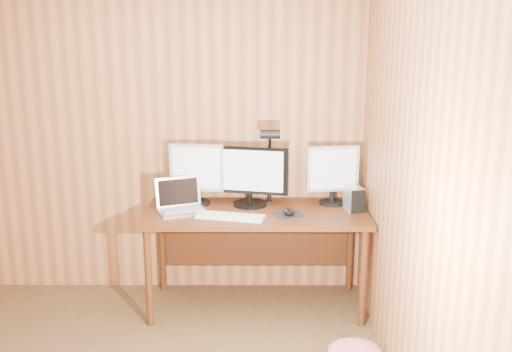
{
  "coord_description": "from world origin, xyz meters",
  "views": [
    {
      "loc": [
        0.94,
        -2.3,
        1.97
      ],
      "look_at": [
        0.93,
        1.58,
        1.02
      ],
      "focal_mm": 40.0,
      "sensor_mm": 36.0,
      "label": 1
    }
  ],
  "objects_px": {
    "laptop": "(181,203)",
    "mouse": "(289,212)",
    "desk": "(256,224)",
    "monitor_center": "(250,175)",
    "speaker": "(358,198)",
    "keyboard": "(230,216)",
    "phone": "(242,219)",
    "monitor_left": "(197,172)",
    "desk_lamp": "(270,155)",
    "monitor_right": "(333,173)",
    "hard_drive": "(354,199)"
  },
  "relations": [
    {
      "from": "mouse",
      "to": "hard_drive",
      "type": "distance_m",
      "value": 0.49
    },
    {
      "from": "desk",
      "to": "monitor_left",
      "type": "bearing_deg",
      "value": 167.57
    },
    {
      "from": "monitor_center",
      "to": "laptop",
      "type": "height_order",
      "value": "monitor_center"
    },
    {
      "from": "monitor_left",
      "to": "hard_drive",
      "type": "xyz_separation_m",
      "value": [
        1.15,
        -0.16,
        -0.16
      ]
    },
    {
      "from": "monitor_right",
      "to": "hard_drive",
      "type": "bearing_deg",
      "value": -58.24
    },
    {
      "from": "mouse",
      "to": "desk_lamp",
      "type": "xyz_separation_m",
      "value": [
        -0.13,
        0.22,
        0.36
      ]
    },
    {
      "from": "hard_drive",
      "to": "speaker",
      "type": "distance_m",
      "value": 0.14
    },
    {
      "from": "desk",
      "to": "monitor_center",
      "type": "xyz_separation_m",
      "value": [
        -0.05,
        0.06,
        0.35
      ]
    },
    {
      "from": "monitor_center",
      "to": "laptop",
      "type": "relative_size",
      "value": 1.42
    },
    {
      "from": "desk",
      "to": "hard_drive",
      "type": "bearing_deg",
      "value": -5.26
    },
    {
      "from": "desk_lamp",
      "to": "desk",
      "type": "bearing_deg",
      "value": -167.43
    },
    {
      "from": "keyboard",
      "to": "monitor_left",
      "type": "bearing_deg",
      "value": 140.65
    },
    {
      "from": "keyboard",
      "to": "speaker",
      "type": "xyz_separation_m",
      "value": [
        0.94,
        0.3,
        0.04
      ]
    },
    {
      "from": "monitor_center",
      "to": "keyboard",
      "type": "height_order",
      "value": "monitor_center"
    },
    {
      "from": "keyboard",
      "to": "hard_drive",
      "type": "relative_size",
      "value": 2.81
    },
    {
      "from": "hard_drive",
      "to": "speaker",
      "type": "bearing_deg",
      "value": 55.14
    },
    {
      "from": "laptop",
      "to": "mouse",
      "type": "relative_size",
      "value": 3.32
    },
    {
      "from": "laptop",
      "to": "monitor_center",
      "type": "bearing_deg",
      "value": -6.46
    },
    {
      "from": "monitor_center",
      "to": "monitor_right",
      "type": "relative_size",
      "value": 1.28
    },
    {
      "from": "hard_drive",
      "to": "monitor_center",
      "type": "bearing_deg",
      "value": 157.7
    },
    {
      "from": "monitor_center",
      "to": "monitor_left",
      "type": "bearing_deg",
      "value": -172.76
    },
    {
      "from": "desk",
      "to": "hard_drive",
      "type": "height_order",
      "value": "hard_drive"
    },
    {
      "from": "keyboard",
      "to": "desk",
      "type": "bearing_deg",
      "value": 66.53
    },
    {
      "from": "desk",
      "to": "phone",
      "type": "relative_size",
      "value": 16.25
    },
    {
      "from": "monitor_center",
      "to": "mouse",
      "type": "height_order",
      "value": "monitor_center"
    },
    {
      "from": "desk",
      "to": "desk_lamp",
      "type": "bearing_deg",
      "value": 24.82
    },
    {
      "from": "desk",
      "to": "speaker",
      "type": "bearing_deg",
      "value": 4.66
    },
    {
      "from": "desk",
      "to": "speaker",
      "type": "xyz_separation_m",
      "value": [
        0.76,
        0.06,
        0.18
      ]
    },
    {
      "from": "monitor_left",
      "to": "speaker",
      "type": "bearing_deg",
      "value": 5.33
    },
    {
      "from": "hard_drive",
      "to": "desk_lamp",
      "type": "distance_m",
      "value": 0.68
    },
    {
      "from": "mouse",
      "to": "speaker",
      "type": "bearing_deg",
      "value": 8.42
    },
    {
      "from": "monitor_center",
      "to": "desk",
      "type": "bearing_deg",
      "value": -42.0
    },
    {
      "from": "mouse",
      "to": "speaker",
      "type": "distance_m",
      "value": 0.58
    },
    {
      "from": "desk",
      "to": "laptop",
      "type": "relative_size",
      "value": 4.01
    },
    {
      "from": "speaker",
      "to": "laptop",
      "type": "bearing_deg",
      "value": -173.9
    },
    {
      "from": "desk",
      "to": "mouse",
      "type": "height_order",
      "value": "mouse"
    },
    {
      "from": "monitor_left",
      "to": "desk",
      "type": "bearing_deg",
      "value": -5.41
    },
    {
      "from": "monitor_right",
      "to": "mouse",
      "type": "distance_m",
      "value": 0.48
    },
    {
      "from": "hard_drive",
      "to": "desk_lamp",
      "type": "height_order",
      "value": "desk_lamp"
    },
    {
      "from": "monitor_right",
      "to": "desk",
      "type": "bearing_deg",
      "value": -178.56
    },
    {
      "from": "monitor_center",
      "to": "hard_drive",
      "type": "height_order",
      "value": "monitor_center"
    },
    {
      "from": "monitor_right",
      "to": "mouse",
      "type": "xyz_separation_m",
      "value": [
        -0.34,
        -0.28,
        -0.21
      ]
    },
    {
      "from": "monitor_right",
      "to": "keyboard",
      "type": "bearing_deg",
      "value": -163.87
    },
    {
      "from": "keyboard",
      "to": "desk_lamp",
      "type": "distance_m",
      "value": 0.55
    },
    {
      "from": "monitor_left",
      "to": "speaker",
      "type": "xyz_separation_m",
      "value": [
        1.2,
        -0.04,
        -0.19
      ]
    },
    {
      "from": "keyboard",
      "to": "phone",
      "type": "relative_size",
      "value": 5.02
    },
    {
      "from": "phone",
      "to": "mouse",
      "type": "bearing_deg",
      "value": 1.97
    },
    {
      "from": "speaker",
      "to": "desk_lamp",
      "type": "distance_m",
      "value": 0.73
    },
    {
      "from": "laptop",
      "to": "phone",
      "type": "xyz_separation_m",
      "value": [
        0.45,
        -0.21,
        -0.05
      ]
    },
    {
      "from": "monitor_left",
      "to": "monitor_right",
      "type": "relative_size",
      "value": 1.03
    }
  ]
}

